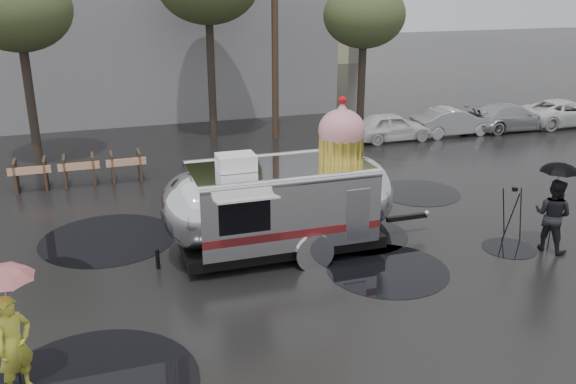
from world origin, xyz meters
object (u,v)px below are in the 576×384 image
object	(u,v)px
tripod	(512,209)
person_right	(553,215)
person_left	(14,346)
airstream_trailer	(284,200)

from	to	relation	value
tripod	person_right	bearing A→B (deg)	-47.56
person_left	tripod	world-z (taller)	person_left
person_left	tripod	distance (m)	12.09
airstream_trailer	person_right	world-z (taller)	airstream_trailer
person_left	tripod	bearing A→B (deg)	-27.71
person_right	tripod	size ratio (longest dim) A/B	1.30
airstream_trailer	person_left	world-z (taller)	airstream_trailer
person_left	person_right	size ratio (longest dim) A/B	0.95
airstream_trailer	person_left	distance (m)	7.06
tripod	airstream_trailer	bearing A→B (deg)	-177.52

